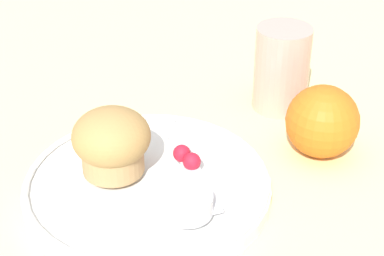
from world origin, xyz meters
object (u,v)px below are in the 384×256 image
at_px(butter_knife, 188,161).
at_px(juice_glass, 282,68).
at_px(orange_fruit, 322,121).
at_px(muffin, 112,142).

height_order(butter_knife, juice_glass, juice_glass).
distance_m(butter_knife, orange_fruit, 0.15).
distance_m(butter_knife, juice_glass, 0.18).
xyz_separation_m(butter_knife, orange_fruit, (0.04, 0.14, 0.02)).
distance_m(muffin, orange_fruit, 0.22).
height_order(butter_knife, orange_fruit, orange_fruit).
bearing_deg(muffin, orange_fruit, 69.74).
bearing_deg(butter_knife, muffin, -98.19).
xyz_separation_m(muffin, butter_knife, (0.03, 0.07, -0.03)).
xyz_separation_m(orange_fruit, juice_glass, (-0.10, 0.03, 0.01)).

